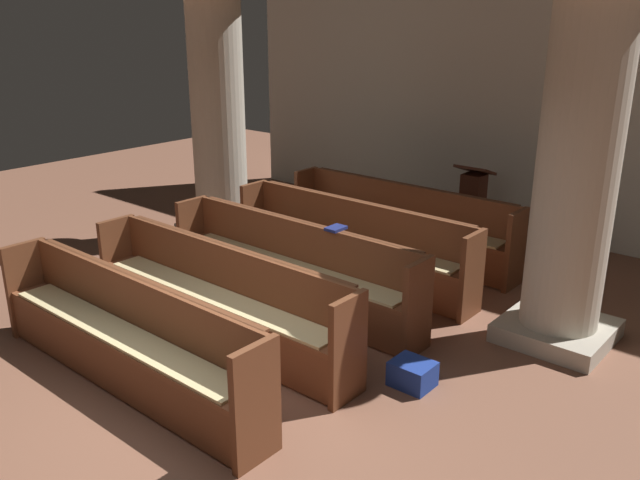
{
  "coord_description": "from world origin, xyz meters",
  "views": [
    {
      "loc": [
        3.72,
        -2.83,
        3.04
      ],
      "look_at": [
        -0.56,
        2.21,
        0.75
      ],
      "focal_mm": 37.16,
      "sensor_mm": 36.0,
      "label": 1
    }
  ],
  "objects_px": {
    "pew_row_0": "(400,220)",
    "pillar_far_side": "(217,106)",
    "pew_row_2": "(291,264)",
    "lectern": "(472,209)",
    "pew_row_3": "(217,294)",
    "hymn_book": "(336,228)",
    "pew_row_4": "(124,332)",
    "kneeler_box_blue": "(412,374)",
    "pillar_aisle_side": "(579,154)",
    "pew_row_1": "(351,240)"
  },
  "relations": [
    {
      "from": "pillar_far_side",
      "to": "pew_row_4",
      "type": "bearing_deg",
      "value": -53.3
    },
    {
      "from": "pew_row_3",
      "to": "lectern",
      "type": "bearing_deg",
      "value": 84.62
    },
    {
      "from": "pew_row_1",
      "to": "pew_row_2",
      "type": "xyz_separation_m",
      "value": [
        0.0,
        -1.03,
        0.0
      ]
    },
    {
      "from": "pew_row_3",
      "to": "pew_row_1",
      "type": "bearing_deg",
      "value": 90.0
    },
    {
      "from": "pew_row_2",
      "to": "pillar_aisle_side",
      "type": "xyz_separation_m",
      "value": [
        2.48,
        1.13,
        1.33
      ]
    },
    {
      "from": "pew_row_0",
      "to": "pew_row_2",
      "type": "xyz_separation_m",
      "value": [
        0.0,
        -2.06,
        0.0
      ]
    },
    {
      "from": "pew_row_4",
      "to": "pew_row_1",
      "type": "bearing_deg",
      "value": 90.0
    },
    {
      "from": "pew_row_4",
      "to": "pillar_aisle_side",
      "type": "bearing_deg",
      "value": 52.22
    },
    {
      "from": "pew_row_1",
      "to": "pillar_far_side",
      "type": "distance_m",
      "value": 2.77
    },
    {
      "from": "pew_row_1",
      "to": "kneeler_box_blue",
      "type": "distance_m",
      "value": 2.45
    },
    {
      "from": "pew_row_0",
      "to": "hymn_book",
      "type": "distance_m",
      "value": 1.98
    },
    {
      "from": "lectern",
      "to": "hymn_book",
      "type": "height_order",
      "value": "lectern"
    },
    {
      "from": "pew_row_4",
      "to": "pillar_far_side",
      "type": "distance_m",
      "value": 4.27
    },
    {
      "from": "pew_row_1",
      "to": "hymn_book",
      "type": "xyz_separation_m",
      "value": [
        0.45,
        -0.84,
        0.45
      ]
    },
    {
      "from": "pew_row_0",
      "to": "pillar_aisle_side",
      "type": "relative_size",
      "value": 0.92
    },
    {
      "from": "pew_row_4",
      "to": "pillar_aisle_side",
      "type": "distance_m",
      "value": 4.26
    },
    {
      "from": "pew_row_4",
      "to": "hymn_book",
      "type": "height_order",
      "value": "hymn_book"
    },
    {
      "from": "pillar_far_side",
      "to": "hymn_book",
      "type": "height_order",
      "value": "pillar_far_side"
    },
    {
      "from": "lectern",
      "to": "hymn_book",
      "type": "relative_size",
      "value": 5.19
    },
    {
      "from": "pew_row_2",
      "to": "pew_row_4",
      "type": "xyz_separation_m",
      "value": [
        0.0,
        -2.06,
        0.0
      ]
    },
    {
      "from": "pew_row_3",
      "to": "pillar_far_side",
      "type": "height_order",
      "value": "pillar_far_side"
    },
    {
      "from": "pew_row_3",
      "to": "pew_row_2",
      "type": "bearing_deg",
      "value": 90.0
    },
    {
      "from": "pillar_aisle_side",
      "to": "lectern",
      "type": "height_order",
      "value": "pillar_aisle_side"
    },
    {
      "from": "pew_row_2",
      "to": "lectern",
      "type": "bearing_deg",
      "value": 82.92
    },
    {
      "from": "pew_row_1",
      "to": "pew_row_4",
      "type": "relative_size",
      "value": 1.0
    },
    {
      "from": "kneeler_box_blue",
      "to": "pew_row_3",
      "type": "bearing_deg",
      "value": -164.28
    },
    {
      "from": "pew_row_0",
      "to": "pew_row_1",
      "type": "height_order",
      "value": "same"
    },
    {
      "from": "pew_row_4",
      "to": "hymn_book",
      "type": "xyz_separation_m",
      "value": [
        0.45,
        2.26,
        0.45
      ]
    },
    {
      "from": "pew_row_3",
      "to": "kneeler_box_blue",
      "type": "bearing_deg",
      "value": 15.72
    },
    {
      "from": "pew_row_1",
      "to": "pillar_aisle_side",
      "type": "distance_m",
      "value": 2.81
    },
    {
      "from": "pew_row_0",
      "to": "kneeler_box_blue",
      "type": "height_order",
      "value": "pew_row_0"
    },
    {
      "from": "pillar_aisle_side",
      "to": "hymn_book",
      "type": "xyz_separation_m",
      "value": [
        -2.02,
        -0.94,
        -0.89
      ]
    },
    {
      "from": "pew_row_0",
      "to": "lectern",
      "type": "distance_m",
      "value": 1.25
    },
    {
      "from": "pew_row_4",
      "to": "kneeler_box_blue",
      "type": "relative_size",
      "value": 9.3
    },
    {
      "from": "pillar_aisle_side",
      "to": "pew_row_4",
      "type": "bearing_deg",
      "value": -127.78
    },
    {
      "from": "pew_row_3",
      "to": "hymn_book",
      "type": "distance_m",
      "value": 1.38
    },
    {
      "from": "pew_row_0",
      "to": "kneeler_box_blue",
      "type": "distance_m",
      "value": 3.2
    },
    {
      "from": "pew_row_0",
      "to": "pew_row_1",
      "type": "bearing_deg",
      "value": -90.0
    },
    {
      "from": "pew_row_3",
      "to": "pillar_far_side",
      "type": "xyz_separation_m",
      "value": [
        -2.43,
        2.22,
        1.33
      ]
    },
    {
      "from": "pillar_far_side",
      "to": "kneeler_box_blue",
      "type": "bearing_deg",
      "value": -21.55
    },
    {
      "from": "pew_row_2",
      "to": "pew_row_4",
      "type": "distance_m",
      "value": 2.06
    },
    {
      "from": "pew_row_3",
      "to": "pillar_aisle_side",
      "type": "relative_size",
      "value": 0.92
    },
    {
      "from": "pew_row_0",
      "to": "pillar_far_side",
      "type": "bearing_deg",
      "value": -160.21
    },
    {
      "from": "pew_row_1",
      "to": "pillar_aisle_side",
      "type": "height_order",
      "value": "pillar_aisle_side"
    },
    {
      "from": "hymn_book",
      "to": "kneeler_box_blue",
      "type": "relative_size",
      "value": 0.6
    },
    {
      "from": "pew_row_2",
      "to": "pillar_aisle_side",
      "type": "bearing_deg",
      "value": 24.55
    },
    {
      "from": "pew_row_0",
      "to": "pew_row_1",
      "type": "xyz_separation_m",
      "value": [
        0.0,
        -1.03,
        0.0
      ]
    },
    {
      "from": "pew_row_2",
      "to": "hymn_book",
      "type": "distance_m",
      "value": 0.67
    },
    {
      "from": "pew_row_3",
      "to": "lectern",
      "type": "relative_size",
      "value": 3.0
    },
    {
      "from": "pillar_far_side",
      "to": "hymn_book",
      "type": "relative_size",
      "value": 16.87
    }
  ]
}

